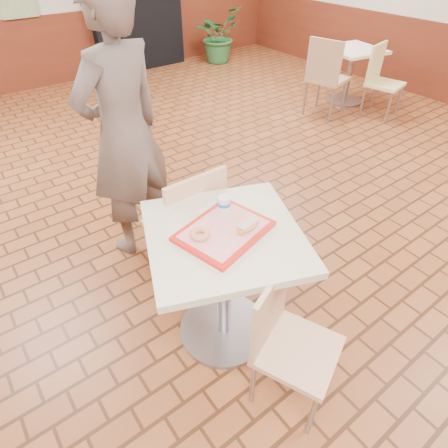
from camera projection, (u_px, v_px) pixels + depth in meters
room_shell at (305, 44)px, 2.33m from camera, size 8.01×10.01×3.01m
wainscot_band at (288, 180)px, 2.96m from camera, size 8.00×10.00×1.00m
main_table at (224, 270)px, 2.11m from camera, size 0.79×0.79×0.84m
chair_main_front at (287, 337)px, 1.88m from camera, size 0.50×0.50×0.83m
chair_main_back at (189, 223)px, 2.50m from camera, size 0.44×0.44×0.94m
customer at (124, 133)px, 2.57m from camera, size 0.80×0.64×1.92m
serving_tray at (224, 231)px, 1.93m from camera, size 0.45×0.35×0.03m
ring_donut at (200, 234)px, 1.86m from camera, size 0.14×0.14×0.03m
long_john_donut at (247, 226)px, 1.90m from camera, size 0.14×0.09×0.04m
paper_cup at (224, 204)px, 2.01m from camera, size 0.07×0.07×0.09m
second_table at (350, 67)px, 5.27m from camera, size 0.70×0.70×0.74m
chair_second_left at (326, 74)px, 4.85m from camera, size 0.56×0.56×0.99m
chair_second_front at (381, 77)px, 4.91m from camera, size 0.49×0.49×0.90m
potted_plant at (218, 35)px, 6.90m from camera, size 1.05×0.99×0.93m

